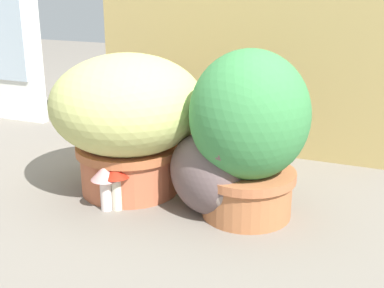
{
  "coord_description": "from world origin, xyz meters",
  "views": [
    {
      "loc": [
        0.6,
        -1.21,
        0.63
      ],
      "look_at": [
        0.08,
        0.03,
        0.18
      ],
      "focal_mm": 48.13,
      "sensor_mm": 36.0,
      "label": 1
    }
  ],
  "objects_px": {
    "grass_planter": "(128,117)",
    "cat": "(210,171)",
    "mushroom_ornament_pink": "(105,178)",
    "leafy_planter": "(249,131)",
    "mushroom_ornament_red": "(116,178)"
  },
  "relations": [
    {
      "from": "leafy_planter",
      "to": "mushroom_ornament_pink",
      "type": "xyz_separation_m",
      "value": [
        -0.37,
        -0.12,
        -0.14
      ]
    },
    {
      "from": "leafy_planter",
      "to": "cat",
      "type": "distance_m",
      "value": 0.15
    },
    {
      "from": "cat",
      "to": "mushroom_ornament_pink",
      "type": "xyz_separation_m",
      "value": [
        -0.27,
        -0.1,
        -0.03
      ]
    },
    {
      "from": "mushroom_ornament_red",
      "to": "leafy_planter",
      "type": "bearing_deg",
      "value": 17.91
    },
    {
      "from": "mushroom_ornament_pink",
      "to": "grass_planter",
      "type": "bearing_deg",
      "value": 92.99
    },
    {
      "from": "grass_planter",
      "to": "mushroom_ornament_pink",
      "type": "xyz_separation_m",
      "value": [
        0.01,
        -0.15,
        -0.14
      ]
    },
    {
      "from": "grass_planter",
      "to": "cat",
      "type": "distance_m",
      "value": 0.3
    },
    {
      "from": "grass_planter",
      "to": "mushroom_ornament_pink",
      "type": "height_order",
      "value": "grass_planter"
    },
    {
      "from": "cat",
      "to": "mushroom_ornament_pink",
      "type": "height_order",
      "value": "cat"
    },
    {
      "from": "cat",
      "to": "mushroom_ornament_red",
      "type": "distance_m",
      "value": 0.26
    },
    {
      "from": "grass_planter",
      "to": "leafy_planter",
      "type": "distance_m",
      "value": 0.37
    },
    {
      "from": "mushroom_ornament_pink",
      "to": "mushroom_ornament_red",
      "type": "bearing_deg",
      "value": 28.02
    },
    {
      "from": "grass_planter",
      "to": "cat",
      "type": "xyz_separation_m",
      "value": [
        0.28,
        -0.05,
        -0.11
      ]
    },
    {
      "from": "cat",
      "to": "grass_planter",
      "type": "bearing_deg",
      "value": 168.89
    },
    {
      "from": "grass_planter",
      "to": "mushroom_ornament_pink",
      "type": "relative_size",
      "value": 3.38
    }
  ]
}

